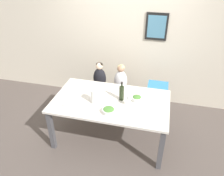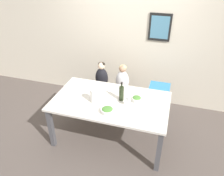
{
  "view_description": "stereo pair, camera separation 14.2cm",
  "coord_description": "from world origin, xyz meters",
  "px_view_note": "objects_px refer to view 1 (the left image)",
  "views": [
    {
      "loc": [
        0.7,
        -2.72,
        2.69
      ],
      "look_at": [
        0.0,
        0.08,
        0.94
      ],
      "focal_mm": 35.0,
      "sensor_mm": 36.0,
      "label": 1
    },
    {
      "loc": [
        0.83,
        -2.69,
        2.69
      ],
      "look_at": [
        0.0,
        0.08,
        0.94
      ],
      "focal_mm": 35.0,
      "sensor_mm": 36.0,
      "label": 2
    }
  ],
  "objects_px": {
    "chair_far_left": "(100,91)",
    "chair_far_center": "(120,94)",
    "dinner_plate_back_left": "(90,88)",
    "paper_towel_roll": "(94,96)",
    "dinner_plate_front_left": "(69,103)",
    "person_child_left": "(100,76)",
    "wine_bottle": "(122,93)",
    "salad_bowl_small": "(137,98)",
    "chair_right_highchair": "(157,92)",
    "wine_glass_near": "(129,98)",
    "salad_bowl_large": "(109,110)",
    "person_child_center": "(121,79)"
  },
  "relations": [
    {
      "from": "wine_bottle",
      "to": "dinner_plate_front_left",
      "type": "distance_m",
      "value": 0.82
    },
    {
      "from": "salad_bowl_large",
      "to": "chair_far_center",
      "type": "bearing_deg",
      "value": 92.87
    },
    {
      "from": "chair_right_highchair",
      "to": "person_child_center",
      "type": "bearing_deg",
      "value": 179.96
    },
    {
      "from": "dinner_plate_front_left",
      "to": "dinner_plate_back_left",
      "type": "height_order",
      "value": "same"
    },
    {
      "from": "wine_bottle",
      "to": "salad_bowl_small",
      "type": "distance_m",
      "value": 0.25
    },
    {
      "from": "paper_towel_roll",
      "to": "dinner_plate_front_left",
      "type": "relative_size",
      "value": 0.98
    },
    {
      "from": "chair_far_left",
      "to": "salad_bowl_small",
      "type": "distance_m",
      "value": 1.12
    },
    {
      "from": "chair_far_center",
      "to": "chair_right_highchair",
      "type": "xyz_separation_m",
      "value": [
        0.69,
        -0.0,
        0.14
      ]
    },
    {
      "from": "dinner_plate_back_left",
      "to": "chair_far_center",
      "type": "bearing_deg",
      "value": 50.39
    },
    {
      "from": "salad_bowl_small",
      "to": "dinner_plate_back_left",
      "type": "xyz_separation_m",
      "value": [
        -0.82,
        0.16,
        -0.04
      ]
    },
    {
      "from": "chair_far_left",
      "to": "wine_bottle",
      "type": "bearing_deg",
      "value": -51.11
    },
    {
      "from": "chair_far_left",
      "to": "chair_far_center",
      "type": "distance_m",
      "value": 0.41
    },
    {
      "from": "chair_far_center",
      "to": "wine_bottle",
      "type": "xyz_separation_m",
      "value": [
        0.16,
        -0.71,
        0.48
      ]
    },
    {
      "from": "dinner_plate_front_left",
      "to": "person_child_left",
      "type": "bearing_deg",
      "value": 79.52
    },
    {
      "from": "paper_towel_roll",
      "to": "salad_bowl_large",
      "type": "bearing_deg",
      "value": -36.22
    },
    {
      "from": "chair_right_highchair",
      "to": "person_child_left",
      "type": "height_order",
      "value": "person_child_left"
    },
    {
      "from": "chair_right_highchair",
      "to": "dinner_plate_back_left",
      "type": "distance_m",
      "value": 1.25
    },
    {
      "from": "person_child_left",
      "to": "wine_glass_near",
      "type": "bearing_deg",
      "value": -49.74
    },
    {
      "from": "dinner_plate_back_left",
      "to": "paper_towel_roll",
      "type": "bearing_deg",
      "value": -60.79
    },
    {
      "from": "salad_bowl_large",
      "to": "salad_bowl_small",
      "type": "xyz_separation_m",
      "value": [
        0.35,
        0.41,
        0.0
      ]
    },
    {
      "from": "chair_right_highchair",
      "to": "salad_bowl_small",
      "type": "xyz_separation_m",
      "value": [
        -0.29,
        -0.67,
        0.26
      ]
    },
    {
      "from": "chair_far_left",
      "to": "chair_right_highchair",
      "type": "xyz_separation_m",
      "value": [
        1.1,
        -0.0,
        0.14
      ]
    },
    {
      "from": "person_child_center",
      "to": "dinner_plate_front_left",
      "type": "distance_m",
      "value": 1.16
    },
    {
      "from": "person_child_center",
      "to": "dinner_plate_back_left",
      "type": "height_order",
      "value": "person_child_center"
    },
    {
      "from": "paper_towel_roll",
      "to": "chair_right_highchair",
      "type": "bearing_deg",
      "value": 43.88
    },
    {
      "from": "person_child_left",
      "to": "person_child_center",
      "type": "bearing_deg",
      "value": 0.0
    },
    {
      "from": "chair_far_left",
      "to": "paper_towel_roll",
      "type": "relative_size",
      "value": 2.16
    },
    {
      "from": "chair_far_center",
      "to": "wine_bottle",
      "type": "distance_m",
      "value": 0.87
    },
    {
      "from": "chair_far_center",
      "to": "dinner_plate_back_left",
      "type": "relative_size",
      "value": 2.12
    },
    {
      "from": "chair_far_center",
      "to": "wine_bottle",
      "type": "height_order",
      "value": "wine_bottle"
    },
    {
      "from": "chair_far_left",
      "to": "salad_bowl_large",
      "type": "bearing_deg",
      "value": -66.85
    },
    {
      "from": "chair_right_highchair",
      "to": "person_child_center",
      "type": "relative_size",
      "value": 1.3
    },
    {
      "from": "chair_far_center",
      "to": "person_child_left",
      "type": "xyz_separation_m",
      "value": [
        -0.41,
        0.0,
        0.33
      ]
    },
    {
      "from": "chair_far_left",
      "to": "salad_bowl_small",
      "type": "bearing_deg",
      "value": -39.79
    },
    {
      "from": "person_child_left",
      "to": "person_child_center",
      "type": "height_order",
      "value": "same"
    },
    {
      "from": "paper_towel_roll",
      "to": "dinner_plate_back_left",
      "type": "bearing_deg",
      "value": 119.21
    },
    {
      "from": "paper_towel_roll",
      "to": "dinner_plate_back_left",
      "type": "xyz_separation_m",
      "value": [
        -0.2,
        0.37,
        -0.1
      ]
    },
    {
      "from": "wine_glass_near",
      "to": "salad_bowl_large",
      "type": "distance_m",
      "value": 0.36
    },
    {
      "from": "chair_far_left",
      "to": "chair_far_center",
      "type": "bearing_deg",
      "value": 0.0
    },
    {
      "from": "wine_bottle",
      "to": "wine_glass_near",
      "type": "bearing_deg",
      "value": -43.39
    },
    {
      "from": "salad_bowl_small",
      "to": "chair_right_highchair",
      "type": "bearing_deg",
      "value": 66.4
    },
    {
      "from": "chair_far_left",
      "to": "dinner_plate_front_left",
      "type": "distance_m",
      "value": 1.07
    },
    {
      "from": "person_child_left",
      "to": "wine_glass_near",
      "type": "xyz_separation_m",
      "value": [
        0.72,
        -0.85,
        0.16
      ]
    },
    {
      "from": "chair_far_center",
      "to": "person_child_left",
      "type": "distance_m",
      "value": 0.53
    },
    {
      "from": "paper_towel_roll",
      "to": "wine_glass_near",
      "type": "relative_size",
      "value": 1.15
    },
    {
      "from": "dinner_plate_front_left",
      "to": "salad_bowl_small",
      "type": "bearing_deg",
      "value": 17.99
    },
    {
      "from": "chair_far_center",
      "to": "person_child_center",
      "type": "bearing_deg",
      "value": 90.0
    },
    {
      "from": "dinner_plate_back_left",
      "to": "salad_bowl_large",
      "type": "bearing_deg",
      "value": -49.78
    },
    {
      "from": "chair_far_center",
      "to": "salad_bowl_small",
      "type": "height_order",
      "value": "salad_bowl_small"
    },
    {
      "from": "salad_bowl_large",
      "to": "dinner_plate_front_left",
      "type": "relative_size",
      "value": 0.83
    }
  ]
}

